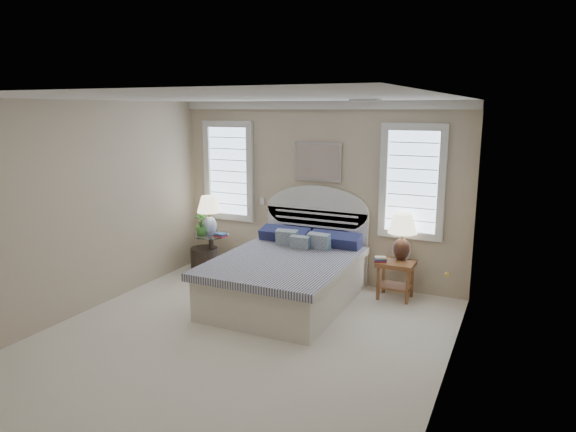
{
  "coord_description": "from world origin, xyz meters",
  "views": [
    {
      "loc": [
        2.82,
        -4.6,
        2.6
      ],
      "look_at": [
        0.2,
        1.0,
        1.29
      ],
      "focal_mm": 32.0,
      "sensor_mm": 36.0,
      "label": 1
    }
  ],
  "objects_px": {
    "bed": "(289,274)",
    "floor_pot": "(204,260)",
    "lamp_right": "(402,231)",
    "side_table_left": "(211,249)",
    "lamp_left": "(209,211)",
    "nightstand_right": "(396,272)"
  },
  "relations": [
    {
      "from": "bed",
      "to": "nightstand_right",
      "type": "bearing_deg",
      "value": 28.03
    },
    {
      "from": "lamp_left",
      "to": "nightstand_right",
      "type": "bearing_deg",
      "value": 1.82
    },
    {
      "from": "side_table_left",
      "to": "lamp_right",
      "type": "xyz_separation_m",
      "value": [
        2.99,
        0.24,
        0.55
      ]
    },
    {
      "from": "bed",
      "to": "nightstand_right",
      "type": "relative_size",
      "value": 4.29
    },
    {
      "from": "lamp_left",
      "to": "lamp_right",
      "type": "xyz_separation_m",
      "value": [
        3.01,
        0.24,
        -0.08
      ]
    },
    {
      "from": "bed",
      "to": "lamp_left",
      "type": "height_order",
      "value": "bed"
    },
    {
      "from": "side_table_left",
      "to": "bed",
      "type": "bearing_deg",
      "value": -19.74
    },
    {
      "from": "lamp_right",
      "to": "lamp_left",
      "type": "bearing_deg",
      "value": -175.45
    },
    {
      "from": "bed",
      "to": "floor_pot",
      "type": "xyz_separation_m",
      "value": [
        -1.79,
        0.58,
        -0.19
      ]
    },
    {
      "from": "floor_pot",
      "to": "lamp_right",
      "type": "distance_m",
      "value": 3.22
    },
    {
      "from": "nightstand_right",
      "to": "lamp_right",
      "type": "height_order",
      "value": "lamp_right"
    },
    {
      "from": "lamp_left",
      "to": "bed",
      "type": "bearing_deg",
      "value": -19.68
    },
    {
      "from": "bed",
      "to": "floor_pot",
      "type": "distance_m",
      "value": 1.89
    },
    {
      "from": "bed",
      "to": "lamp_right",
      "type": "bearing_deg",
      "value": 32.06
    },
    {
      "from": "lamp_left",
      "to": "lamp_right",
      "type": "bearing_deg",
      "value": 4.55
    },
    {
      "from": "floor_pot",
      "to": "bed",
      "type": "bearing_deg",
      "value": -18.07
    },
    {
      "from": "bed",
      "to": "floor_pot",
      "type": "relative_size",
      "value": 5.24
    },
    {
      "from": "nightstand_right",
      "to": "floor_pot",
      "type": "height_order",
      "value": "nightstand_right"
    },
    {
      "from": "lamp_left",
      "to": "lamp_right",
      "type": "relative_size",
      "value": 0.94
    },
    {
      "from": "lamp_right",
      "to": "side_table_left",
      "type": "bearing_deg",
      "value": -175.31
    },
    {
      "from": "bed",
      "to": "lamp_left",
      "type": "relative_size",
      "value": 3.66
    },
    {
      "from": "side_table_left",
      "to": "nightstand_right",
      "type": "xyz_separation_m",
      "value": [
        2.95,
        0.1,
        -0.0
      ]
    }
  ]
}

